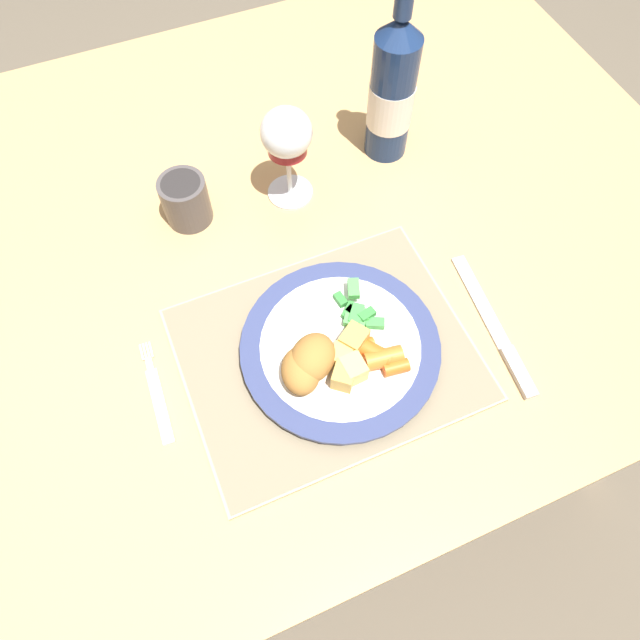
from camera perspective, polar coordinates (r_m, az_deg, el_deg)
The scene contains 13 objects.
ground_plane at distance 1.49m, azimuth -3.09°, elevation -8.47°, with size 6.00×6.00×0.00m, color brown.
dining_table at distance 0.91m, azimuth -5.07°, elevation 6.08°, with size 1.32×0.98×0.74m.
placemat at distance 0.72m, azimuth 0.93°, elevation -3.31°, with size 0.36×0.29×0.01m.
dinner_plate at distance 0.71m, azimuth 2.02°, elevation -2.81°, with size 0.25×0.25×0.02m.
breaded_croquettes at distance 0.67m, azimuth -1.25°, elevation -4.34°, with size 0.09×0.08×0.05m.
green_beans_pile at distance 0.72m, azimuth 3.71°, elevation 0.73°, with size 0.05×0.08×0.02m.
glazed_carrots at distance 0.69m, azimuth 5.88°, elevation -3.60°, with size 0.06×0.06×0.02m.
fork at distance 0.73m, azimuth -15.86°, elevation -7.57°, with size 0.02×0.14×0.01m.
table_knife at distance 0.77m, azimuth 17.45°, elevation -1.49°, with size 0.04×0.22×0.01m.
wine_glass at distance 0.80m, azimuth -3.36°, elevation 17.74°, with size 0.07×0.07×0.15m.
bottle at distance 0.87m, azimuth 7.23°, elevation 21.78°, with size 0.07×0.07×0.28m.
roast_potatoes at distance 0.68m, azimuth 2.94°, elevation -3.92°, with size 0.07×0.08×0.03m.
drinking_cup at distance 0.84m, azimuth -13.32°, elevation 11.65°, with size 0.07×0.07×0.07m.
Camera 1 is at (-0.13, -0.51, 1.40)m, focal length 32.00 mm.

